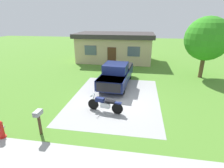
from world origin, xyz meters
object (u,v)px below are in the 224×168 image
Objects in this scene: fire_hydrant at (1,129)px; neighbor_house at (115,47)px; pickup_truck at (117,74)px; mailbox at (38,116)px; shade_tree at (207,39)px; motorcycle at (105,104)px.

neighbor_house is at bearing 80.11° from fire_hydrant.
pickup_truck is 7.76m from mailbox.
pickup_truck is 8.95m from fire_hydrant.
shade_tree is (10.19, 10.45, 2.56)m from mailbox.
fire_hydrant is 16.45m from shade_tree.
motorcycle is 1.74× the size of mailbox.
neighbor_house is (1.23, 15.98, 0.81)m from mailbox.
mailbox is 0.23× the size of shade_tree.
mailbox is at bearing -134.27° from shade_tree.
pickup_truck is 1.05× the size of shade_tree.
neighbor_house reaches higher than motorcycle.
motorcycle is at bearing -91.02° from pickup_truck.
shade_tree is at bearing 22.90° from pickup_truck.
pickup_truck is at bearing 88.98° from motorcycle.
mailbox is at bearing -134.50° from motorcycle.
shade_tree is (11.84, 10.98, 3.11)m from fire_hydrant.
neighbor_house reaches higher than fire_hydrant.
shade_tree is at bearing 45.73° from mailbox.
pickup_truck is at bearing 60.99° from fire_hydrant.
mailbox is 16.05m from neighbor_house.
pickup_truck is (0.08, 4.63, 0.48)m from motorcycle.
shade_tree reaches higher than pickup_truck.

